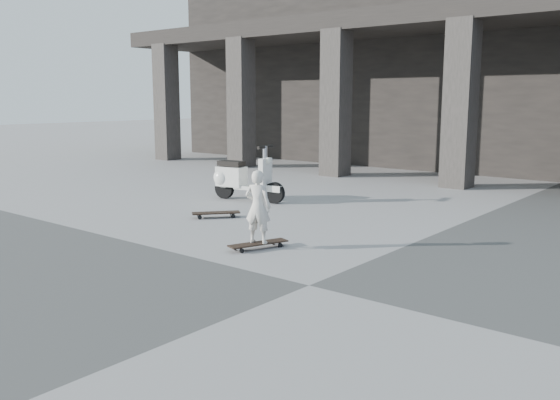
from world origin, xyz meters
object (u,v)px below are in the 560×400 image
Objects in this scene: scooter at (237,178)px; child at (258,207)px; skateboard_spare at (216,213)px; longboard at (258,244)px.

child is at bearing -52.03° from scooter.
skateboard_spare is 0.48× the size of scooter.
longboard is at bearing -52.03° from scooter.
skateboard_spare is 0.76× the size of child.
longboard is 0.54× the size of scooter.
scooter is at bearing 70.94° from skateboard_spare.
child is (2.09, -1.22, 0.54)m from skateboard_spare.
skateboard_spare is 2.48m from child.
skateboard_spare is at bearing -67.37° from scooter.
child is (-0.00, 0.00, 0.55)m from longboard.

